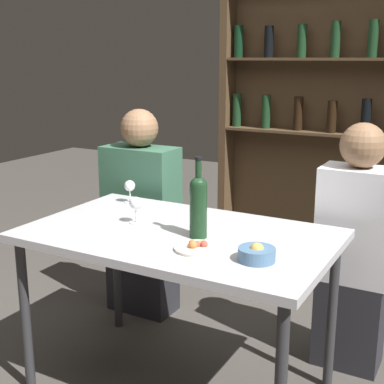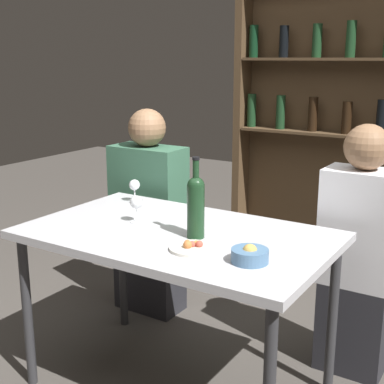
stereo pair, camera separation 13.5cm
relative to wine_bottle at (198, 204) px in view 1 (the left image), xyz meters
name	(u,v)px [view 1 (the left image)]	position (x,y,z in m)	size (l,w,h in m)	color
dining_table	(179,246)	(-0.11, 0.02, -0.21)	(1.32, 0.80, 0.76)	silver
wine_rack_wall	(317,101)	(-0.11, 2.04, 0.28)	(1.46, 0.21, 2.27)	#4C3823
wine_bottle	(198,204)	(0.00, 0.00, 0.00)	(0.07, 0.07, 0.34)	#19381E
wine_glass_0	(130,187)	(-0.57, 0.31, -0.06)	(0.06, 0.06, 0.12)	silver
wine_glass_1	(136,205)	(-0.34, 0.04, -0.06)	(0.06, 0.06, 0.12)	silver
food_plate_0	(197,247)	(0.07, -0.13, -0.14)	(0.18, 0.18, 0.04)	silver
snack_bowl	(257,254)	(0.31, -0.13, -0.12)	(0.14, 0.14, 0.07)	#4C7299
seated_person_left	(142,219)	(-0.70, 0.61, -0.34)	(0.43, 0.22, 1.21)	#26262B
seated_person_right	(354,254)	(0.52, 0.61, -0.33)	(0.35, 0.22, 1.20)	#26262B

